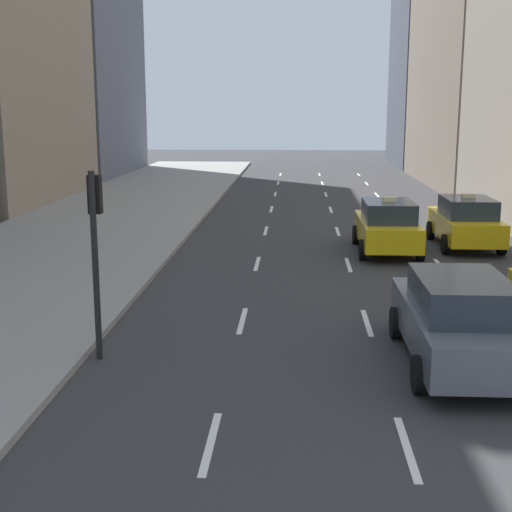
{
  "coord_description": "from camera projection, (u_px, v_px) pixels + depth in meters",
  "views": [
    {
      "loc": [
        1.0,
        -1.42,
        4.73
      ],
      "look_at": [
        0.07,
        14.66,
        1.36
      ],
      "focal_mm": 50.0,
      "sensor_mm": 36.0,
      "label": 1
    }
  ],
  "objects": [
    {
      "name": "sidewalk_left",
      "position": [
        101.0,
        223.0,
        29.18
      ],
      "size": [
        8.0,
        66.0,
        0.15
      ],
      "primitive_type": "cube",
      "color": "gray",
      "rests_on": "ground"
    },
    {
      "name": "lane_markings",
      "position": [
        342.0,
        246.0,
        24.74
      ],
      "size": [
        5.72,
        56.0,
        0.01
      ],
      "color": "white",
      "rests_on": "ground"
    },
    {
      "name": "taxi_lead",
      "position": [
        466.0,
        222.0,
        24.46
      ],
      "size": [
        2.02,
        4.4,
        1.87
      ],
      "color": "yellow",
      "rests_on": "ground"
    },
    {
      "name": "taxi_second",
      "position": [
        387.0,
        226.0,
        23.56
      ],
      "size": [
        2.02,
        4.4,
        1.87
      ],
      "color": "yellow",
      "rests_on": "ground"
    },
    {
      "name": "sedan_black_near",
      "position": [
        458.0,
        320.0,
        13.17
      ],
      "size": [
        2.02,
        4.75,
        1.73
      ],
      "color": "#565B66",
      "rests_on": "ground"
    },
    {
      "name": "traffic_light_pole",
      "position": [
        95.0,
        234.0,
        13.28
      ],
      "size": [
        0.24,
        0.42,
        3.6
      ],
      "color": "black",
      "rests_on": "ground"
    }
  ]
}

